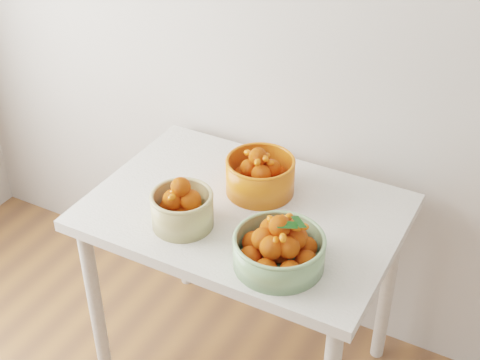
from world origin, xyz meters
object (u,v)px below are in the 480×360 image
(bowl_cream, at_px, (182,208))
(bowl_green, at_px, (279,248))
(bowl_orange, at_px, (260,175))
(table, at_px, (244,231))

(bowl_cream, bearing_deg, bowl_green, -4.58)
(bowl_orange, bearing_deg, bowl_green, -54.88)
(table, distance_m, bowl_cream, 0.27)
(bowl_green, bearing_deg, bowl_cream, 175.42)
(bowl_cream, relative_size, bowl_orange, 1.02)
(bowl_green, xyz_separation_m, bowl_orange, (-0.21, 0.30, 0.01))
(bowl_cream, bearing_deg, table, 52.76)
(table, bearing_deg, bowl_orange, 88.77)
(bowl_cream, height_order, bowl_green, bowl_green)
(table, relative_size, bowl_cream, 3.95)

